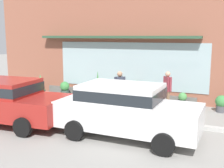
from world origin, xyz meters
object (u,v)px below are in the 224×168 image
pedestrian_passerby (167,88)px  potted_plant_window_center (98,85)px  potted_plant_window_left (137,92)px  potted_plant_corner_tall (120,92)px  fire_hydrant (101,98)px  potted_plant_near_hydrant (65,88)px  potted_plant_doorstep (183,99)px  potted_plant_low_front (222,103)px  parked_car_white (125,108)px  pedestrian_with_handbag (119,88)px  parked_car_red (3,99)px  potted_plant_trailing_edge (41,84)px

pedestrian_passerby → potted_plant_window_center: (-3.61, 0.73, -0.29)m
potted_plant_window_left → potted_plant_corner_tall: (-0.84, -0.01, -0.04)m
fire_hydrant → potted_plant_near_hydrant: fire_hydrant is taller
potted_plant_window_center → potted_plant_doorstep: bearing=1.5°
potted_plant_window_center → potted_plant_low_front: bearing=-1.7°
parked_car_white → potted_plant_corner_tall: size_ratio=4.13×
pedestrian_with_handbag → parked_car_red: (-3.09, -3.24, -0.06)m
pedestrian_with_handbag → potted_plant_window_center: 2.45m
potted_plant_window_left → parked_car_white: bearing=-75.6°
parked_car_white → potted_plant_corner_tall: (-1.91, 4.15, -0.42)m
potted_plant_doorstep → potted_plant_trailing_edge: (-7.40, -0.33, 0.17)m
pedestrian_passerby → potted_plant_trailing_edge: bearing=37.3°
pedestrian_passerby → potted_plant_corner_tall: pedestrian_passerby is taller
parked_car_red → potted_plant_trailing_edge: (-2.02, 4.63, -0.38)m
pedestrian_passerby → potted_plant_trailing_edge: size_ratio=1.53×
parked_car_red → potted_plant_window_center: bearing=71.0°
potted_plant_window_center → potted_plant_low_front: potted_plant_window_center is taller
pedestrian_passerby → potted_plant_corner_tall: (-2.34, 0.49, -0.45)m
potted_plant_trailing_edge → potted_plant_near_hydrant: bearing=4.4°
pedestrian_with_handbag → potted_plant_low_front: (3.90, 1.45, -0.58)m
pedestrian_passerby → potted_plant_near_hydrant: size_ratio=2.18×
parked_car_red → potted_plant_doorstep: 7.34m
potted_plant_trailing_edge → potted_plant_window_center: bearing=3.9°
potted_plant_corner_tall → potted_plant_near_hydrant: 3.12m
pedestrian_with_handbag → potted_plant_trailing_edge: pedestrian_with_handbag is taller
parked_car_red → potted_plant_near_hydrant: (-0.58, 4.74, -0.50)m
potted_plant_trailing_edge → potted_plant_low_front: size_ratio=1.53×
pedestrian_with_handbag → potted_plant_window_center: size_ratio=1.19×
pedestrian_passerby → potted_plant_corner_tall: size_ratio=1.56×
potted_plant_trailing_edge → potted_plant_near_hydrant: 1.45m
pedestrian_passerby → potted_plant_doorstep: 1.15m
parked_car_white → parked_car_red: (-4.44, -0.46, -0.03)m
parked_car_red → pedestrian_passerby: bearing=35.9°
pedestrian_with_handbag → parked_car_white: 3.09m
potted_plant_corner_tall → potted_plant_doorstep: bearing=6.9°
fire_hydrant → potted_plant_corner_tall: (0.22, 1.53, 0.03)m
potted_plant_corner_tall → potted_plant_near_hydrant: (-3.11, 0.12, -0.11)m
potted_plant_doorstep → parked_car_red: bearing=-137.3°
fire_hydrant → pedestrian_with_handbag: 0.92m
potted_plant_low_front → pedestrian_with_handbag: bearing=-159.6°
parked_car_red → potted_plant_trailing_edge: size_ratio=4.44×
fire_hydrant → potted_plant_low_front: fire_hydrant is taller
potted_plant_low_front → potted_plant_trailing_edge: bearing=-179.7°
fire_hydrant → pedestrian_passerby: 2.80m
potted_plant_window_center → potted_plant_near_hydrant: size_ratio=1.85×
pedestrian_with_handbag → potted_plant_doorstep: pedestrian_with_handbag is taller
pedestrian_passerby → potted_plant_window_left: size_ratio=1.45×
potted_plant_window_center → potted_plant_trailing_edge: 3.30m
pedestrian_passerby → potted_plant_low_front: pedestrian_passerby is taller
fire_hydrant → potted_plant_low_front: 4.94m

